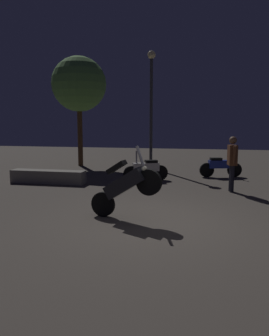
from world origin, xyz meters
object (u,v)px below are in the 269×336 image
object	(u,v)px
motorcycle_black_foreground	(125,186)
motorcycle_white_parked_left	(146,169)
motorcycle_blue_parked_right	(221,166)
streetlamp_near	(151,95)
person_bystander_far	(232,159)

from	to	relation	value
motorcycle_black_foreground	motorcycle_white_parked_left	bearing A→B (deg)	105.36
motorcycle_blue_parked_right	motorcycle_black_foreground	bearing A→B (deg)	-125.56
motorcycle_black_foreground	streetlamp_near	world-z (taller)	streetlamp_near
motorcycle_black_foreground	motorcycle_blue_parked_right	world-z (taller)	motorcycle_black_foreground
streetlamp_near	motorcycle_black_foreground	bearing A→B (deg)	-85.08
motorcycle_black_foreground	streetlamp_near	size ratio (longest dim) A/B	0.31
streetlamp_near	person_bystander_far	bearing A→B (deg)	-55.08
motorcycle_black_foreground	motorcycle_white_parked_left	world-z (taller)	motorcycle_black_foreground
person_bystander_far	motorcycle_white_parked_left	bearing A→B (deg)	146.95
motorcycle_black_foreground	motorcycle_white_parked_left	xyz separation A→B (m)	(-0.36, 4.79, -0.31)
motorcycle_blue_parked_right	person_bystander_far	world-z (taller)	person_bystander_far
motorcycle_blue_parked_right	streetlamp_near	world-z (taller)	streetlamp_near
motorcycle_blue_parked_right	person_bystander_far	xyz separation A→B (m)	(0.18, -2.75, 0.58)
motorcycle_black_foreground	streetlamp_near	xyz separation A→B (m)	(-0.69, 8.07, 2.58)
motorcycle_white_parked_left	motorcycle_blue_parked_right	size ratio (longest dim) A/B	0.95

